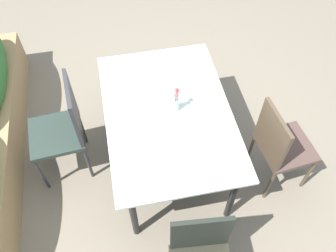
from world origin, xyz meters
The scene contains 5 objects.
ground_plane centered at (0.00, 0.00, 0.00)m, with size 12.00×12.00×0.00m, color #756B5B.
dining_table centered at (-0.10, -0.09, 0.68)m, with size 1.47×1.00×0.75m.
chair_near_left centered at (-0.44, -0.95, 0.54)m, with size 0.46×0.46×0.94m.
chair_far_side centered at (0.07, 0.77, 0.57)m, with size 0.48×0.48×1.00m.
flower_vase centered at (-0.08, -0.16, 0.85)m, with size 0.06×0.06×0.25m.
Camera 1 is at (-1.82, 0.25, 2.96)m, focal length 37.93 mm.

